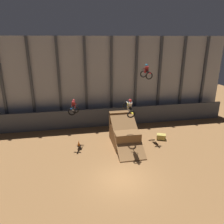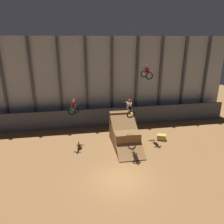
{
  "view_description": "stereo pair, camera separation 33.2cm",
  "coord_description": "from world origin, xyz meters",
  "px_view_note": "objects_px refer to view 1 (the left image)",
  "views": [
    {
      "loc": [
        -3.3,
        -13.47,
        10.07
      ],
      "look_at": [
        0.52,
        6.29,
        3.2
      ],
      "focal_mm": 35.0,
      "sensor_mm": 36.0,
      "label": 1
    },
    {
      "loc": [
        -2.98,
        -13.53,
        10.07
      ],
      "look_at": [
        0.52,
        6.29,
        3.2
      ],
      "focal_mm": 35.0,
      "sensor_mm": 36.0,
      "label": 2
    }
  ],
  "objects_px": {
    "rider_bike_right_air": "(146,73)",
    "traffic_cone_near_ramp": "(79,144)",
    "dirt_ramp": "(124,134)",
    "rider_bike_center_air": "(129,108)",
    "hay_bale_trackside": "(161,137)",
    "rider_bike_left_air": "(74,108)"
  },
  "relations": [
    {
      "from": "rider_bike_right_air",
      "to": "dirt_ramp",
      "type": "bearing_deg",
      "value": -154.24
    },
    {
      "from": "traffic_cone_near_ramp",
      "to": "rider_bike_center_air",
      "type": "bearing_deg",
      "value": -25.14
    },
    {
      "from": "rider_bike_right_air",
      "to": "traffic_cone_near_ramp",
      "type": "distance_m",
      "value": 9.67
    },
    {
      "from": "rider_bike_right_air",
      "to": "traffic_cone_near_ramp",
      "type": "xyz_separation_m",
      "value": [
        -7.03,
        -1.28,
        -6.51
      ]
    },
    {
      "from": "hay_bale_trackside",
      "to": "rider_bike_left_air",
      "type": "bearing_deg",
      "value": 175.17
    },
    {
      "from": "dirt_ramp",
      "to": "rider_bike_center_air",
      "type": "xyz_separation_m",
      "value": [
        -0.07,
        -1.89,
        3.32
      ]
    },
    {
      "from": "dirt_ramp",
      "to": "rider_bike_left_air",
      "type": "bearing_deg",
      "value": 170.34
    },
    {
      "from": "rider_bike_center_air",
      "to": "rider_bike_right_air",
      "type": "xyz_separation_m",
      "value": [
        2.61,
        3.35,
        2.44
      ]
    },
    {
      "from": "rider_bike_center_air",
      "to": "hay_bale_trackside",
      "type": "xyz_separation_m",
      "value": [
        4.08,
        1.96,
        -4.07
      ]
    },
    {
      "from": "dirt_ramp",
      "to": "hay_bale_trackside",
      "type": "distance_m",
      "value": 4.09
    },
    {
      "from": "rider_bike_center_air",
      "to": "traffic_cone_near_ramp",
      "type": "bearing_deg",
      "value": 152.03
    },
    {
      "from": "dirt_ramp",
      "to": "rider_bike_right_air",
      "type": "height_order",
      "value": "rider_bike_right_air"
    },
    {
      "from": "rider_bike_left_air",
      "to": "rider_bike_center_air",
      "type": "xyz_separation_m",
      "value": [
        4.71,
        -2.71,
        0.62
      ]
    },
    {
      "from": "rider_bike_left_air",
      "to": "rider_bike_right_air",
      "type": "bearing_deg",
      "value": 20.18
    },
    {
      "from": "rider_bike_right_air",
      "to": "hay_bale_trackside",
      "type": "bearing_deg",
      "value": -47.33
    },
    {
      "from": "dirt_ramp",
      "to": "hay_bale_trackside",
      "type": "bearing_deg",
      "value": 1.0
    },
    {
      "from": "dirt_ramp",
      "to": "rider_bike_left_air",
      "type": "distance_m",
      "value": 5.55
    },
    {
      "from": "rider_bike_right_air",
      "to": "traffic_cone_near_ramp",
      "type": "height_order",
      "value": "rider_bike_right_air"
    },
    {
      "from": "rider_bike_center_air",
      "to": "dirt_ramp",
      "type": "bearing_deg",
      "value": 85.15
    },
    {
      "from": "hay_bale_trackside",
      "to": "dirt_ramp",
      "type": "bearing_deg",
      "value": -179.0
    },
    {
      "from": "rider_bike_center_air",
      "to": "hay_bale_trackside",
      "type": "height_order",
      "value": "rider_bike_center_air"
    },
    {
      "from": "hay_bale_trackside",
      "to": "traffic_cone_near_ramp",
      "type": "bearing_deg",
      "value": 179.26
    }
  ]
}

